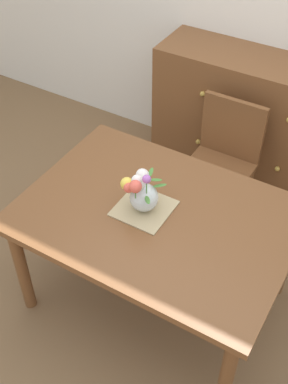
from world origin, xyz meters
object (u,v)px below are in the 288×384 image
(flower_vase, at_px, (142,192))
(chair_far, at_px, (223,157))
(dining_table, at_px, (157,225))
(dresser, at_px, (251,124))

(flower_vase, bearing_deg, chair_far, 83.31)
(dining_table, relative_size, flower_vase, 5.58)
(flower_vase, bearing_deg, dining_table, 8.30)
(dining_table, xyz_separation_m, chair_far, (0.01, 0.85, -0.12))
(dining_table, height_order, chair_far, chair_far)
(chair_far, relative_size, dresser, 0.64)
(chair_far, bearing_deg, dining_table, 89.03)
(dining_table, height_order, dresser, dresser)
(chair_far, bearing_deg, flower_vase, 83.31)
(chair_far, distance_m, flower_vase, 0.93)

